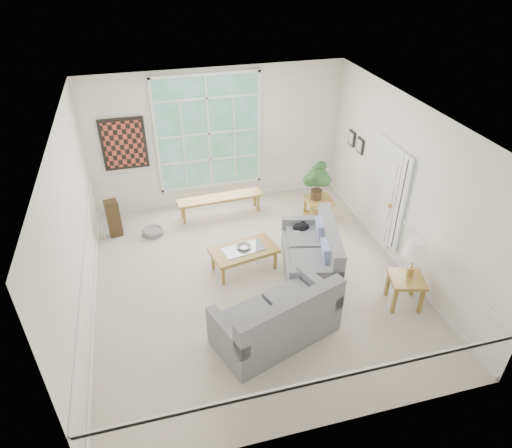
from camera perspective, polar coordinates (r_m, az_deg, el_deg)
The scene contains 24 objects.
floor at distance 8.24m, azimuth -0.32°, elevation -6.99°, with size 5.50×6.00×0.01m, color #BEB4A3.
ceiling at distance 6.71m, azimuth -0.40°, elevation 13.04°, with size 5.50×6.00×0.02m, color white.
wall_back at distance 9.99m, azimuth -4.77°, elevation 10.63°, with size 5.50×0.02×3.00m, color white.
wall_front at distance 5.15m, azimuth 8.38°, elevation -14.94°, with size 5.50×0.02×3.00m, color white.
wall_left at distance 7.28m, azimuth -21.79°, elevation -1.02°, with size 0.02×6.00×3.00m, color white.
wall_right at distance 8.39m, azimuth 18.20°, elevation 4.40°, with size 0.02×6.00×3.00m, color white.
window_back at distance 9.86m, azimuth -5.93°, elevation 11.22°, with size 2.30×0.08×2.40m, color white.
entry_door at distance 9.02m, azimuth 15.60°, elevation 3.68°, with size 0.08×0.90×2.10m, color white.
door_sidelight at distance 8.51m, azimuth 17.67°, elevation 2.21°, with size 0.08×0.26×1.90m, color white.
wall_art at distance 9.78m, azimuth -16.18°, elevation 9.56°, with size 0.90×0.06×1.10m, color maroon.
wall_frame_near at distance 9.70m, azimuth 12.83°, elevation 9.52°, with size 0.04×0.26×0.32m, color black.
wall_frame_far at distance 10.02m, azimuth 11.83°, elevation 10.44°, with size 0.04×0.26×0.32m, color black.
loveseat_right at distance 8.21m, azimuth 6.76°, elevation -3.21°, with size 0.90×1.74×0.94m, color slate.
loveseat_front at distance 6.92m, azimuth 2.46°, elevation -10.87°, with size 1.84×0.95×1.00m, color slate.
coffee_table at distance 8.35m, azimuth -1.51°, elevation -4.37°, with size 1.18×0.64×0.44m, color olive.
pewter_bowl at distance 8.23m, azimuth -1.54°, elevation -2.82°, with size 0.29×0.29×0.07m, color #9B9BA0.
window_bench at distance 9.96m, azimuth -4.45°, elevation 2.31°, with size 1.85×0.36×0.43m, color olive.
end_table at distance 9.76m, azimuth 7.76°, elevation 1.78°, with size 0.54×0.54×0.54m, color olive.
houseplant at distance 9.42m, azimuth 7.68°, elevation 5.32°, with size 0.48×0.48×0.82m, color #264B22, non-canonical shape.
side_table at distance 7.98m, azimuth 18.06°, elevation -7.95°, with size 0.54×0.54×0.55m, color olive.
table_lamp at distance 7.67m, azimuth 19.12°, elevation -4.06°, with size 0.40×0.40×0.69m, color silver, non-canonical shape.
pet_bed at distance 9.59m, azimuth -12.74°, elevation -0.91°, with size 0.43×0.43×0.13m, color slate.
floor_speaker at distance 9.59m, azimuth -17.40°, elevation 0.69°, with size 0.25×0.20×0.80m, color #382716.
cat at distance 8.64m, azimuth 5.64°, elevation -0.35°, with size 0.33×0.23×0.16m, color black.
Camera 1 is at (-1.57, -6.10, 5.31)m, focal length 32.00 mm.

